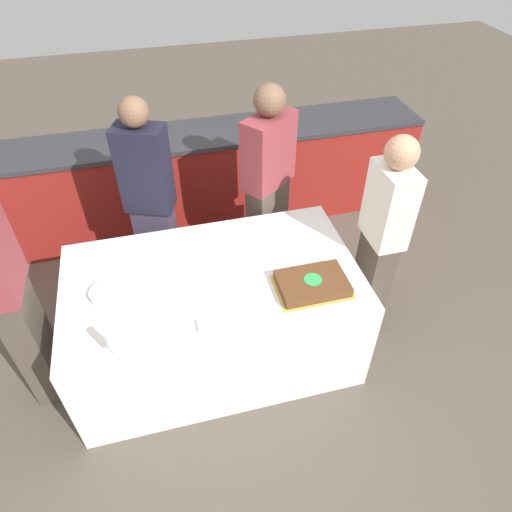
{
  "coord_description": "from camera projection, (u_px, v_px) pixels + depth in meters",
  "views": [
    {
      "loc": [
        -0.24,
        -2.04,
        2.76
      ],
      "look_at": [
        0.29,
        0.0,
        0.86
      ],
      "focal_mm": 32.0,
      "sensor_mm": 36.0,
      "label": 1
    }
  ],
  "objects": [
    {
      "name": "wine_glass",
      "position": [
        110.0,
        340.0,
        2.32
      ],
      "size": [
        0.06,
        0.06,
        0.19
      ],
      "color": "white",
      "rests_on": "dining_table"
    },
    {
      "name": "cake",
      "position": [
        312.0,
        284.0,
        2.75
      ],
      "size": [
        0.45,
        0.32,
        0.07
      ],
      "color": "gold",
      "rests_on": "dining_table"
    },
    {
      "name": "back_counter",
      "position": [
        182.0,
        181.0,
        4.2
      ],
      "size": [
        4.4,
        0.58,
        0.92
      ],
      "color": "maroon",
      "rests_on": "ground_plane"
    },
    {
      "name": "person_seated_right",
      "position": [
        381.0,
        239.0,
        3.02
      ],
      "size": [
        0.2,
        0.32,
        1.57
      ],
      "rotation": [
        0.0,
        0.0,
        -1.57
      ],
      "color": "#4C4238",
      "rests_on": "ground_plane"
    },
    {
      "name": "person_seated_left",
      "position": [
        7.0,
        293.0,
        2.53
      ],
      "size": [
        0.21,
        0.37,
        1.73
      ],
      "rotation": [
        0.0,
        0.0,
        1.57
      ],
      "color": "#4C4238",
      "rests_on": "ground_plane"
    },
    {
      "name": "utensil_pile",
      "position": [
        211.0,
        324.0,
        2.54
      ],
      "size": [
        0.15,
        0.08,
        0.02
      ],
      "color": "white",
      "rests_on": "dining_table"
    },
    {
      "name": "person_cutting_cake",
      "position": [
        268.0,
        187.0,
        3.43
      ],
      "size": [
        0.45,
        0.41,
        1.63
      ],
      "rotation": [
        0.0,
        0.0,
        -2.49
      ],
      "color": "#4C4238",
      "rests_on": "ground_plane"
    },
    {
      "name": "ground_plane",
      "position": [
        218.0,
        350.0,
        3.35
      ],
      "size": [
        14.0,
        14.0,
        0.0
      ],
      "primitive_type": "plane",
      "color": "brown"
    },
    {
      "name": "plate_stack",
      "position": [
        109.0,
        292.0,
        2.71
      ],
      "size": [
        0.22,
        0.22,
        0.04
      ],
      "color": "white",
      "rests_on": "dining_table"
    },
    {
      "name": "dining_table",
      "position": [
        215.0,
        316.0,
        3.1
      ],
      "size": [
        1.85,
        1.06,
        0.76
      ],
      "color": "silver",
      "rests_on": "ground_plane"
    },
    {
      "name": "person_standing_back",
      "position": [
        151.0,
        203.0,
        3.27
      ],
      "size": [
        0.38,
        0.31,
        1.64
      ],
      "rotation": [
        0.0,
        0.0,
        2.76
      ],
      "color": "#383347",
      "rests_on": "ground_plane"
    },
    {
      "name": "side_plate_near_cake",
      "position": [
        292.0,
        257.0,
        2.97
      ],
      "size": [
        0.17,
        0.17,
        0.0
      ],
      "color": "white",
      "rests_on": "dining_table"
    }
  ]
}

